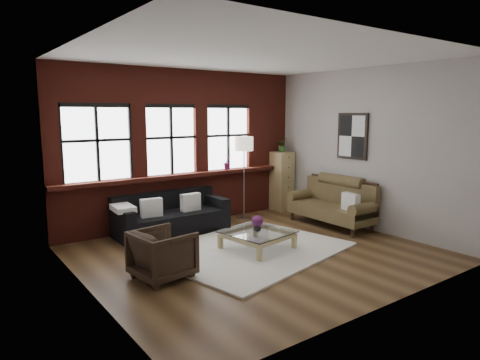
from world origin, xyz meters
TOP-DOWN VIEW (x-y plane):
  - floor at (0.00, 0.00)m, footprint 5.50×5.50m
  - ceiling at (0.00, 0.00)m, footprint 5.50×5.50m
  - wall_back at (0.00, 2.50)m, footprint 5.50×0.00m
  - wall_front at (0.00, -2.50)m, footprint 5.50×0.00m
  - wall_left at (-2.75, 0.00)m, footprint 0.00×5.00m
  - wall_right at (2.75, 0.00)m, footprint 0.00×5.00m
  - brick_backwall at (0.00, 2.44)m, footprint 5.50×0.12m
  - sill_ledge at (0.00, 2.35)m, footprint 5.50×0.30m
  - window_left at (-1.80, 2.45)m, footprint 1.38×0.10m
  - window_mid at (-0.30, 2.45)m, footprint 1.38×0.10m
  - window_right at (1.10, 2.45)m, footprint 1.38×0.10m
  - wall_poster at (2.72, 0.30)m, footprint 0.05×0.74m
  - shag_rug at (-0.02, 0.15)m, footprint 3.51×3.00m
  - dark_sofa at (-0.59, 1.90)m, footprint 2.18×0.88m
  - pillow_a at (-1.06, 1.80)m, footprint 0.41×0.18m
  - pillow_b at (-0.23, 1.80)m, footprint 0.41×0.16m
  - vintage_settee at (2.30, 0.45)m, footprint 0.85×1.90m
  - pillow_settee at (2.22, -0.13)m, footprint 0.19×0.39m
  - armchair at (-1.76, -0.10)m, footprint 0.86×0.84m
  - coffee_table at (0.10, 0.10)m, footprint 1.17×1.17m
  - vase at (0.10, 0.10)m, footprint 0.17×0.17m
  - flowers at (0.10, 0.10)m, footprint 0.20×0.20m
  - drawer_chest at (2.47, 2.16)m, footprint 0.43×0.43m
  - potted_plant_top at (2.47, 2.16)m, footprint 0.33×0.29m
  - floor_lamp at (1.26, 2.04)m, footprint 0.40×0.40m
  - sill_plant at (1.01, 2.32)m, footprint 0.22×0.20m

SIDE VIEW (x-z plane):
  - floor at x=0.00m, z-range 0.00..0.00m
  - shag_rug at x=-0.02m, z-range 0.00..0.03m
  - coffee_table at x=0.10m, z-range -0.01..0.33m
  - armchair at x=-1.76m, z-range 0.00..0.70m
  - dark_sofa at x=-0.59m, z-range 0.00..0.79m
  - vase at x=0.10m, z-range 0.33..0.47m
  - flowers at x=0.10m, z-range 0.41..0.61m
  - vintage_settee at x=2.30m, z-range 0.00..1.01m
  - pillow_a at x=-1.06m, z-range 0.42..0.76m
  - pillow_b at x=-0.23m, z-range 0.42..0.76m
  - pillow_settee at x=2.22m, z-range 0.44..0.78m
  - drawer_chest at x=2.47m, z-range 0.00..1.40m
  - floor_lamp at x=1.26m, z-range 0.00..1.96m
  - sill_ledge at x=0.00m, z-range 1.00..1.08m
  - sill_plant at x=1.01m, z-range 1.08..1.41m
  - potted_plant_top at x=2.47m, z-range 1.40..1.73m
  - wall_back at x=0.00m, z-range -1.15..4.35m
  - wall_front at x=0.00m, z-range -1.15..4.35m
  - wall_left at x=-2.75m, z-range -0.90..4.10m
  - wall_right at x=2.75m, z-range -0.90..4.10m
  - brick_backwall at x=0.00m, z-range 0.00..3.20m
  - window_left at x=-1.80m, z-range 1.00..2.50m
  - window_mid at x=-0.30m, z-range 1.00..2.50m
  - window_right at x=1.10m, z-range 1.00..2.50m
  - wall_poster at x=2.72m, z-range 1.38..2.32m
  - ceiling at x=0.00m, z-range 3.20..3.20m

